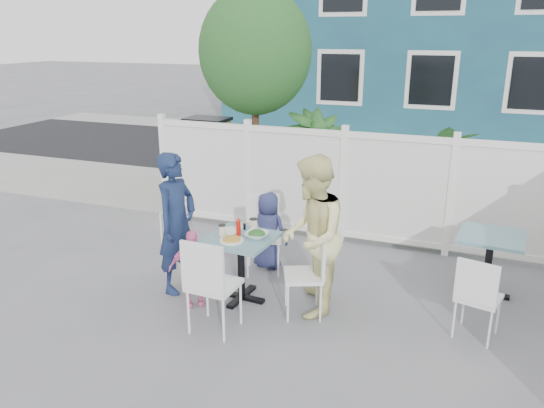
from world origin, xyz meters
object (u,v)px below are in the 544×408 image
(man, at_px, (177,223))
(boy, at_px, (268,230))
(spare_table, at_px, (490,249))
(chair_back, at_px, (263,227))
(chair_near, at_px, (209,280))
(utility_cabinet, at_px, (209,156))
(toddler, at_px, (192,268))
(chair_left, at_px, (182,242))
(chair_right, at_px, (311,268))
(woman, at_px, (312,237))
(main_table, at_px, (241,251))

(man, distance_m, boy, 1.24)
(spare_table, height_order, chair_back, chair_back)
(chair_back, relative_size, boy, 0.97)
(chair_near, bearing_deg, utility_cabinet, 119.84)
(toddler, bearing_deg, chair_left, 96.08)
(spare_table, distance_m, chair_right, 2.09)
(chair_right, relative_size, woman, 0.54)
(main_table, distance_m, boy, 0.91)
(chair_left, xyz_separation_m, woman, (1.61, -0.08, 0.32))
(toddler, bearing_deg, woman, -19.97)
(chair_left, bearing_deg, woman, 106.23)
(chair_left, relative_size, chair_back, 0.95)
(chair_left, height_order, woman, woman)
(man, bearing_deg, utility_cabinet, 27.78)
(woman, bearing_deg, chair_near, -58.07)
(toddler, bearing_deg, main_table, -0.05)
(boy, bearing_deg, main_table, 97.56)
(chair_left, xyz_separation_m, chair_back, (0.74, 0.73, 0.03))
(chair_right, bearing_deg, man, 66.91)
(spare_table, relative_size, chair_left, 0.83)
(boy, bearing_deg, chair_back, 72.27)
(chair_right, height_order, man, man)
(boy, bearing_deg, utility_cabinet, -44.95)
(utility_cabinet, xyz_separation_m, woman, (3.13, -3.70, 0.19))
(utility_cabinet, height_order, boy, utility_cabinet)
(chair_back, distance_m, boy, 0.11)
(chair_back, relative_size, toddler, 1.10)
(chair_near, distance_m, boy, 1.68)
(spare_table, xyz_separation_m, boy, (-2.61, -0.17, -0.07))
(chair_right, xyz_separation_m, woman, (-0.02, 0.07, 0.32))
(chair_near, bearing_deg, woman, 47.45)
(chair_right, bearing_deg, boy, 19.34)
(main_table, distance_m, toddler, 0.56)
(utility_cabinet, bearing_deg, boy, -49.95)
(utility_cabinet, relative_size, chair_near, 1.31)
(main_table, height_order, spare_table, main_table)
(chair_near, distance_m, woman, 1.16)
(main_table, bearing_deg, boy, 91.68)
(utility_cabinet, distance_m, boy, 3.64)
(chair_left, bearing_deg, utility_cabinet, -138.34)
(chair_right, xyz_separation_m, chair_back, (-0.89, 0.87, 0.03))
(utility_cabinet, xyz_separation_m, boy, (2.30, -2.82, -0.17))
(man, relative_size, woman, 0.95)
(main_table, bearing_deg, chair_right, -3.21)
(chair_left, bearing_deg, chair_right, 103.78)
(man, bearing_deg, chair_left, 14.84)
(utility_cabinet, height_order, woman, woman)
(woman, xyz_separation_m, boy, (-0.83, 0.88, -0.36))
(utility_cabinet, xyz_separation_m, chair_back, (2.26, -2.90, -0.10))
(boy, bearing_deg, chair_near, 97.07)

